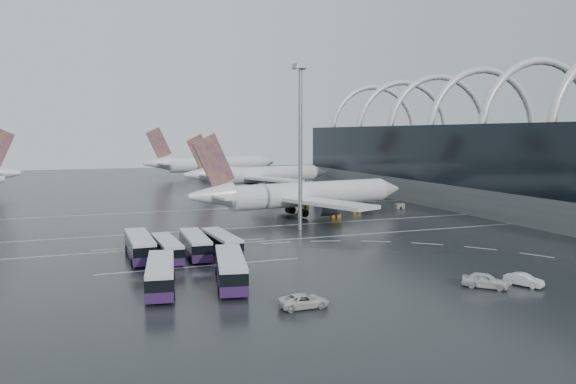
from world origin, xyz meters
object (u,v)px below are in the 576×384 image
object	(u,v)px
gse_cart_belly_e	(304,206)
bus_row_far_c	(231,269)
van_curve_a	(304,301)
airliner_gate_b	(257,175)
bus_row_near_b	(167,248)
gse_cart_belly_d	(400,206)
bus_row_near_d	(221,243)
gse_cart_belly_a	(356,210)
airliner_gate_c	(210,165)
bus_row_far_a	(160,274)
gse_cart_belly_c	(335,214)
bus_row_near_a	(140,246)
van_curve_c	(524,280)
bus_row_near_c	(195,244)
floodlight_mast	(300,127)
airliner_main	(300,195)
van_curve_b	(485,280)

from	to	relation	value
gse_cart_belly_e	bus_row_far_c	bearing A→B (deg)	-119.25
van_curve_a	airliner_gate_b	bearing A→B (deg)	-15.16
bus_row_near_b	gse_cart_belly_d	xyz separation A→B (m)	(60.33, 36.03, -1.03)
gse_cart_belly_d	bus_row_near_d	bearing A→B (deg)	-146.07
airliner_gate_b	gse_cart_belly_a	distance (m)	58.43
airliner_gate_c	gse_cart_belly_e	xyz separation A→B (m)	(0.40, -102.90, -4.52)
van_curve_a	bus_row_far_c	bearing A→B (deg)	22.35
gse_cart_belly_e	van_curve_a	bearing A→B (deg)	-111.96
bus_row_far_a	gse_cart_belly_e	world-z (taller)	bus_row_far_a
bus_row_near_d	gse_cart_belly_c	size ratio (longest dim) A/B	5.72
bus_row_far_a	gse_cart_belly_c	size ratio (longest dim) A/B	6.15
gse_cart_belly_e	gse_cart_belly_a	bearing A→B (deg)	-49.61
airliner_gate_c	van_curve_a	world-z (taller)	airliner_gate_c
bus_row_near_a	airliner_gate_c	bearing A→B (deg)	-16.75
bus_row_far_c	van_curve_c	world-z (taller)	bus_row_far_c
airliner_gate_b	van_curve_c	world-z (taller)	airliner_gate_b
bus_row_near_a	bus_row_near_c	world-z (taller)	bus_row_near_a
airliner_gate_c	gse_cart_belly_a	bearing A→B (deg)	-95.05
floodlight_mast	gse_cart_belly_c	world-z (taller)	floodlight_mast
bus_row_near_a	airliner_main	bearing A→B (deg)	-50.48
bus_row_near_b	gse_cart_belly_c	size ratio (longest dim) A/B	5.46
gse_cart_belly_c	gse_cart_belly_a	bearing A→B (deg)	35.01
airliner_gate_c	van_curve_a	bearing A→B (deg)	-108.96
bus_row_near_d	gse_cart_belly_a	world-z (taller)	bus_row_near_d
bus_row_near_d	gse_cart_belly_a	distance (m)	51.78
bus_row_far_a	van_curve_a	distance (m)	17.73
bus_row_near_b	gse_cart_belly_a	distance (m)	58.83
van_curve_a	van_curve_b	world-z (taller)	van_curve_b
bus_row_near_b	bus_row_far_c	size ratio (longest dim) A/B	0.85
bus_row_near_a	bus_row_near_b	size ratio (longest dim) A/B	1.14
bus_row_near_a	floodlight_mast	size ratio (longest dim) A/B	0.45
airliner_gate_b	bus_row_near_d	xyz separation A→B (m)	(-33.82, -91.32, -2.76)
floodlight_mast	van_curve_b	bearing A→B (deg)	-82.62
van_curve_c	floodlight_mast	bearing A→B (deg)	76.27
floodlight_mast	van_curve_a	bearing A→B (deg)	-111.03
floodlight_mast	airliner_gate_b	bearing A→B (deg)	78.78
gse_cart_belly_a	van_curve_b	bearing A→B (deg)	-103.65
gse_cart_belly_c	airliner_gate_b	bearing A→B (deg)	88.04
bus_row_near_c	van_curve_a	xyz separation A→B (m)	(5.81, -28.46, -1.01)
bus_row_near_a	gse_cart_belly_e	xyz separation A→B (m)	(42.68, 42.57, -1.27)
van_curve_b	gse_cart_belly_c	bearing A→B (deg)	36.92
bus_row_far_a	van_curve_c	distance (m)	42.65
bus_row_near_b	floodlight_mast	distance (m)	36.23
airliner_gate_c	bus_row_near_c	xyz separation A→B (m)	(-34.45, -146.43, -3.36)
bus_row_far_a	bus_row_near_d	bearing A→B (deg)	-25.46
airliner_main	van_curve_a	xyz separation A→B (m)	(-23.59, -60.74, -3.78)
airliner_gate_b	bus_row_near_a	xyz separation A→B (m)	(-45.60, -90.31, -2.59)
bus_row_near_b	van_curve_b	xyz separation A→B (m)	(32.74, -27.81, -0.74)
airliner_gate_b	van_curve_b	world-z (taller)	airliner_gate_b
airliner_gate_c	van_curve_b	world-z (taller)	airliner_gate_c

